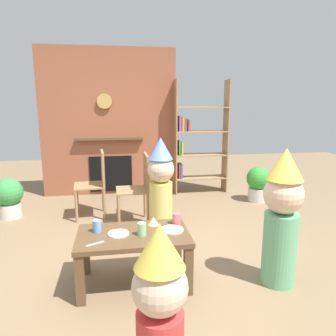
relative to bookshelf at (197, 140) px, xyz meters
name	(u,v)px	position (x,y,z in m)	size (l,w,h in m)	color
ground_plane	(159,264)	(-0.96, -2.40, -0.90)	(12.00, 12.00, 0.00)	#846B4C
brick_fireplace_feature	(109,123)	(-1.45, 0.20, 0.29)	(2.20, 0.28, 2.40)	#935138
bookshelf	(197,140)	(0.00, 0.00, 0.00)	(0.90, 0.28, 1.90)	#9E7A51
coffee_table	(133,243)	(-1.22, -2.69, -0.52)	(0.94, 0.56, 0.46)	brown
paper_cup_near_left	(142,229)	(-1.15, -2.73, -0.39)	(0.07, 0.07, 0.11)	#8CD18C
paper_cup_near_right	(97,226)	(-1.53, -2.61, -0.39)	(0.07, 0.07, 0.11)	#669EE0
paper_cup_center	(177,219)	(-0.82, -2.53, -0.39)	(0.08, 0.08, 0.10)	#E5666B
paper_plate_front	(172,230)	(-0.89, -2.67, -0.43)	(0.20, 0.20, 0.01)	white
paper_plate_rear	(118,234)	(-1.35, -2.68, -0.43)	(0.18, 0.18, 0.01)	white
birthday_cake_slice	(153,221)	(-1.03, -2.52, -0.40)	(0.10, 0.10, 0.07)	#EAC68C
table_fork	(95,244)	(-1.53, -2.84, -0.44)	(0.15, 0.02, 0.01)	silver
child_with_cone_hat	(160,314)	(-1.15, -3.85, -0.37)	(0.28, 0.28, 1.01)	#D13838
child_in_pink	(282,214)	(0.01, -2.88, -0.27)	(0.33, 0.33, 1.19)	#66B27F
child_by_the_chairs	(161,183)	(-0.84, -1.60, -0.30)	(0.32, 0.32, 1.14)	#E0CC66
dining_chair_left	(96,180)	(-1.63, -0.95, -0.39)	(0.43, 0.43, 0.90)	#9E7A51
dining_chair_middle	(139,184)	(-1.07, -1.27, -0.39)	(0.41, 0.41, 0.90)	#9E7A51
potted_plant_tall	(258,183)	(0.84, -0.66, -0.60)	(0.37, 0.37, 0.55)	beige
potted_plant_short	(9,196)	(-2.80, -0.82, -0.60)	(0.38, 0.38, 0.54)	beige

